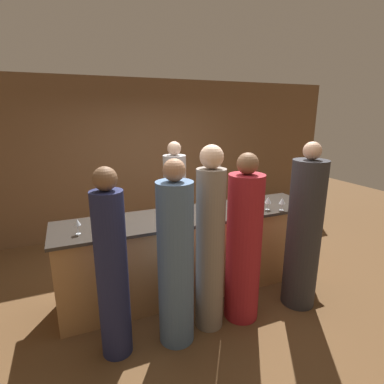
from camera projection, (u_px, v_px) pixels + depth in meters
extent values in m
plane|color=brown|center=(194.00, 287.00, 3.93)|extent=(14.00, 14.00, 0.00)
cube|color=brown|center=(147.00, 157.00, 5.58)|extent=(8.00, 0.06, 2.80)
cube|color=#B27F4C|center=(194.00, 253.00, 3.80)|extent=(3.22, 0.69, 0.98)
cube|color=#332D28|center=(194.00, 215.00, 3.67)|extent=(3.28, 0.75, 0.03)
cylinder|color=#B2B2B7|center=(175.00, 210.00, 4.43)|extent=(0.33, 0.33, 1.63)
sphere|color=beige|center=(174.00, 148.00, 4.19)|extent=(0.19, 0.19, 0.19)
cylinder|color=#2D2D33|center=(304.00, 235.00, 3.40)|extent=(0.38, 0.38, 1.73)
sphere|color=tan|center=(312.00, 151.00, 3.15)|extent=(0.19, 0.19, 0.19)
cylinder|color=#4C6B93|center=(176.00, 265.00, 2.83)|extent=(0.34, 0.34, 1.63)
sphere|color=#A37556|center=(174.00, 170.00, 2.60)|extent=(0.20, 0.20, 0.20)
cylinder|color=#1E234C|center=(112.00, 277.00, 2.67)|extent=(0.28, 0.28, 1.59)
sphere|color=brown|center=(105.00, 179.00, 2.44)|extent=(0.20, 0.20, 0.20)
cylinder|color=maroon|center=(244.00, 249.00, 3.18)|extent=(0.37, 0.37, 1.62)
sphere|color=brown|center=(248.00, 164.00, 2.94)|extent=(0.22, 0.22, 0.22)
cylinder|color=gray|center=(210.00, 252.00, 3.03)|extent=(0.29, 0.29, 1.70)
sphere|color=beige|center=(212.00, 157.00, 2.77)|extent=(0.23, 0.23, 0.23)
cylinder|color=black|center=(106.00, 223.00, 3.08)|extent=(0.07, 0.07, 0.19)
cylinder|color=black|center=(105.00, 211.00, 3.04)|extent=(0.03, 0.03, 0.07)
cylinder|color=silver|center=(189.00, 221.00, 3.43)|extent=(0.05, 0.05, 0.00)
cylinder|color=silver|center=(189.00, 217.00, 3.41)|extent=(0.01, 0.01, 0.09)
cone|color=silver|center=(189.00, 210.00, 3.39)|extent=(0.06, 0.06, 0.07)
cylinder|color=silver|center=(267.00, 209.00, 3.82)|extent=(0.05, 0.05, 0.00)
cylinder|color=silver|center=(268.00, 206.00, 3.80)|extent=(0.01, 0.01, 0.08)
cone|color=silver|center=(268.00, 200.00, 3.78)|extent=(0.08, 0.08, 0.08)
cylinder|color=silver|center=(122.00, 224.00, 3.33)|extent=(0.05, 0.05, 0.00)
cylinder|color=silver|center=(122.00, 220.00, 3.32)|extent=(0.01, 0.01, 0.08)
cone|color=silver|center=(121.00, 213.00, 3.30)|extent=(0.08, 0.08, 0.08)
cylinder|color=silver|center=(281.00, 210.00, 3.79)|extent=(0.05, 0.05, 0.00)
cylinder|color=silver|center=(282.00, 207.00, 3.78)|extent=(0.01, 0.01, 0.08)
cone|color=silver|center=(282.00, 201.00, 3.76)|extent=(0.08, 0.08, 0.08)
cylinder|color=silver|center=(78.00, 234.00, 3.05)|extent=(0.05, 0.05, 0.00)
cylinder|color=silver|center=(78.00, 229.00, 3.04)|extent=(0.01, 0.01, 0.09)
cone|color=silver|center=(77.00, 222.00, 3.02)|extent=(0.07, 0.07, 0.07)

